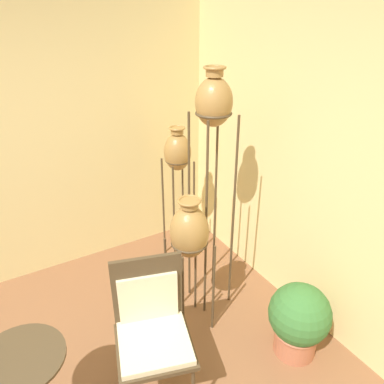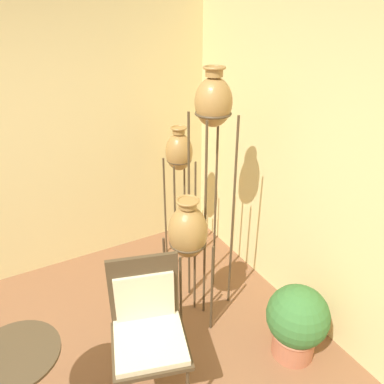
{
  "view_description": "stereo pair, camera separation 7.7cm",
  "coord_description": "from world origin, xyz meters",
  "px_view_note": "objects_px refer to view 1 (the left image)",
  "views": [
    {
      "loc": [
        0.04,
        -1.28,
        2.47
      ],
      "look_at": [
        1.48,
        1.14,
        1.05
      ],
      "focal_mm": 35.0,
      "sensor_mm": 36.0,
      "label": 1
    },
    {
      "loc": [
        0.1,
        -1.32,
        2.47
      ],
      "look_at": [
        1.48,
        1.14,
        1.05
      ],
      "focal_mm": 35.0,
      "sensor_mm": 36.0,
      "label": 2
    }
  ],
  "objects_px": {
    "side_table": "(26,383)",
    "chair": "(152,324)",
    "vase_stand_medium": "(178,155)",
    "vase_stand_tall": "(214,112)",
    "potted_plant": "(299,319)",
    "vase_stand_short": "(189,233)"
  },
  "relations": [
    {
      "from": "vase_stand_tall",
      "to": "chair",
      "type": "relative_size",
      "value": 2.04
    },
    {
      "from": "chair",
      "to": "potted_plant",
      "type": "xyz_separation_m",
      "value": [
        1.07,
        -0.3,
        -0.25
      ]
    },
    {
      "from": "vase_stand_tall",
      "to": "potted_plant",
      "type": "xyz_separation_m",
      "value": [
        0.25,
        -0.86,
        -1.42
      ]
    },
    {
      "from": "chair",
      "to": "vase_stand_tall",
      "type": "bearing_deg",
      "value": 50.82
    },
    {
      "from": "vase_stand_tall",
      "to": "vase_stand_short",
      "type": "distance_m",
      "value": 0.92
    },
    {
      "from": "vase_stand_short",
      "to": "potted_plant",
      "type": "height_order",
      "value": "vase_stand_short"
    },
    {
      "from": "side_table",
      "to": "potted_plant",
      "type": "distance_m",
      "value": 1.9
    },
    {
      "from": "vase_stand_tall",
      "to": "side_table",
      "type": "height_order",
      "value": "vase_stand_tall"
    },
    {
      "from": "vase_stand_tall",
      "to": "vase_stand_short",
      "type": "xyz_separation_m",
      "value": [
        -0.32,
        -0.19,
        -0.84
      ]
    },
    {
      "from": "vase_stand_medium",
      "to": "chair",
      "type": "distance_m",
      "value": 1.68
    },
    {
      "from": "vase_stand_medium",
      "to": "chair",
      "type": "xyz_separation_m",
      "value": [
        -0.91,
        -1.28,
        -0.58
      ]
    },
    {
      "from": "chair",
      "to": "potted_plant",
      "type": "distance_m",
      "value": 1.14
    },
    {
      "from": "chair",
      "to": "potted_plant",
      "type": "height_order",
      "value": "chair"
    },
    {
      "from": "vase_stand_tall",
      "to": "potted_plant",
      "type": "distance_m",
      "value": 1.68
    },
    {
      "from": "vase_stand_medium",
      "to": "vase_stand_tall",
      "type": "bearing_deg",
      "value": -96.47
    },
    {
      "from": "vase_stand_medium",
      "to": "vase_stand_short",
      "type": "distance_m",
      "value": 1.03
    },
    {
      "from": "vase_stand_medium",
      "to": "potted_plant",
      "type": "distance_m",
      "value": 1.79
    },
    {
      "from": "vase_stand_tall",
      "to": "vase_stand_short",
      "type": "relative_size",
      "value": 1.72
    },
    {
      "from": "vase_stand_tall",
      "to": "potted_plant",
      "type": "bearing_deg",
      "value": -74.08
    },
    {
      "from": "vase_stand_medium",
      "to": "vase_stand_short",
      "type": "xyz_separation_m",
      "value": [
        -0.4,
        -0.92,
        -0.24
      ]
    },
    {
      "from": "vase_stand_tall",
      "to": "vase_stand_medium",
      "type": "xyz_separation_m",
      "value": [
        0.08,
        0.72,
        -0.59
      ]
    },
    {
      "from": "side_table",
      "to": "chair",
      "type": "bearing_deg",
      "value": -0.47
    }
  ]
}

